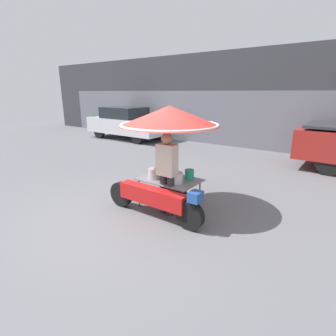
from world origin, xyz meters
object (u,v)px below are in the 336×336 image
parked_car (127,123)px  potted_plant (92,122)px  vendor_motorcycle_cart (168,129)px  vendor_person (167,170)px

parked_car → potted_plant: (-3.69, 0.69, -0.26)m
vendor_motorcycle_cart → vendor_person: (0.15, -0.24, -0.75)m
parked_car → potted_plant: 3.76m
parked_car → potted_plant: bearing=169.4°
vendor_motorcycle_cart → parked_car: size_ratio=0.51×
vendor_person → parked_car: bearing=139.6°
vendor_person → parked_car: 9.00m
potted_plant → parked_car: bearing=-10.6°
vendor_motorcycle_cart → parked_car: vendor_motorcycle_cart is taller
vendor_person → potted_plant: size_ratio=1.68×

